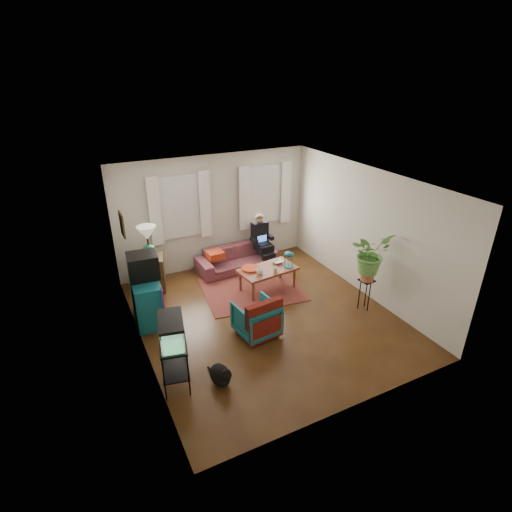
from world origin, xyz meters
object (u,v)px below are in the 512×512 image
sofa (237,255)px  coffee_table (268,279)px  side_table (152,274)px  aquarium_stand (175,363)px  dresser (147,300)px  plant_stand (365,294)px  armchair (256,317)px

sofa → coffee_table: size_ratio=1.55×
sofa → side_table: (-1.97, -0.08, 0.02)m
aquarium_stand → sofa: bearing=64.8°
dresser → coffee_table: dresser is taller
side_table → plant_stand: size_ratio=1.19×
side_table → dresser: size_ratio=0.80×
dresser → aquarium_stand: bearing=-85.9°
side_table → sofa: bearing=2.4°
coffee_table → plant_stand: size_ratio=1.88×
armchair → coffee_table: size_ratio=0.58×
side_table → aquarium_stand: (-0.35, -2.93, 0.00)m
aquarium_stand → coffee_table: bearing=48.7°
dresser → plant_stand: bearing=-16.8°
sofa → plant_stand: size_ratio=2.91×
aquarium_stand → plant_stand: (3.84, 0.36, -0.06)m
side_table → armchair: side_table is taller
side_table → coffee_table: 2.42m
dresser → armchair: (1.60, -1.28, -0.08)m
armchair → coffee_table: (0.91, 1.28, -0.10)m
sofa → dresser: size_ratio=1.95×
dresser → plant_stand: dresser is taller
dresser → side_table: bearing=76.9°
dresser → plant_stand: (3.83, -1.49, -0.11)m
sofa → side_table: size_ratio=2.44×
sofa → coffee_table: 1.18m
side_table → armchair: bearing=-61.9°
sofa → dresser: bearing=-155.8°
side_table → dresser: 1.13m
aquarium_stand → plant_stand: bearing=17.7°
plant_stand → coffee_table: bearing=131.6°
sofa → armchair: size_ratio=2.67×
coffee_table → plant_stand: bearing=-54.7°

